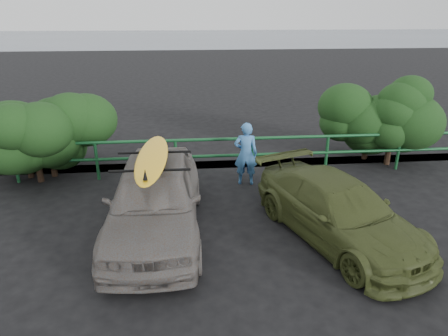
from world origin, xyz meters
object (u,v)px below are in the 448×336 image
at_px(olive_vehicle, 338,211).
at_px(surfboard, 152,158).
at_px(guardrail, 215,157).
at_px(sedan, 155,198).
at_px(man, 246,154).

bearing_deg(olive_vehicle, surfboard, 150.72).
distance_m(guardrail, sedan, 3.06).
relative_size(guardrail, surfboard, 5.21).
height_order(man, surfboard, surfboard).
height_order(sedan, man, man).
bearing_deg(guardrail, surfboard, -115.89).
relative_size(guardrail, man, 8.82).
bearing_deg(surfboard, olive_vehicle, -7.97).
bearing_deg(sedan, surfboard, 0.00).
height_order(guardrail, surfboard, surfboard).
height_order(sedan, olive_vehicle, sedan).
height_order(sedan, surfboard, surfboard).
bearing_deg(surfboard, guardrail, 65.10).
bearing_deg(surfboard, man, 47.26).
relative_size(sedan, surfboard, 1.61).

